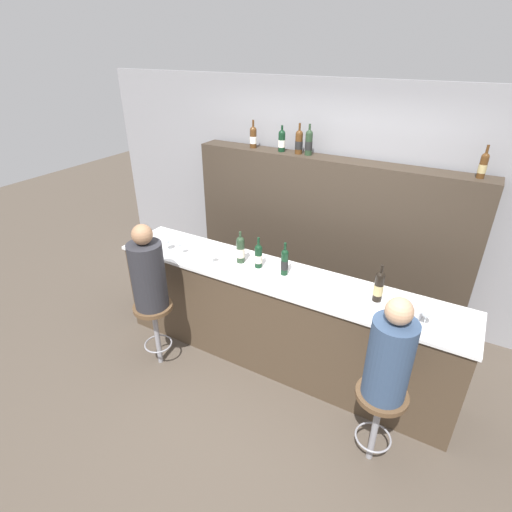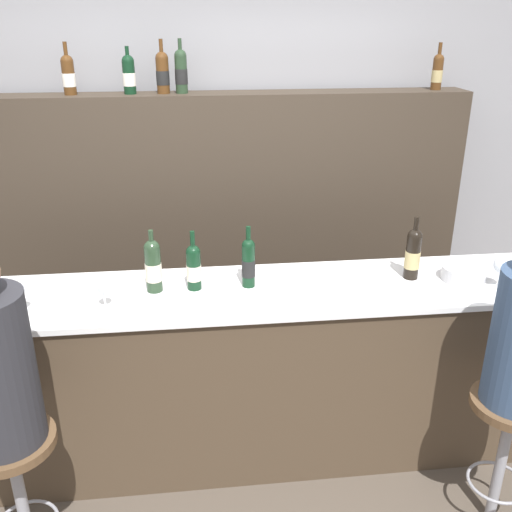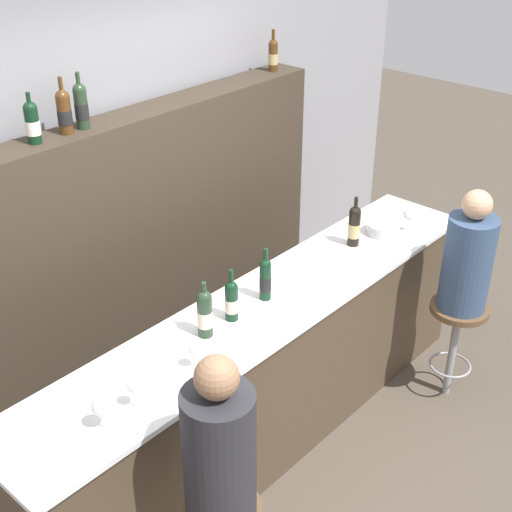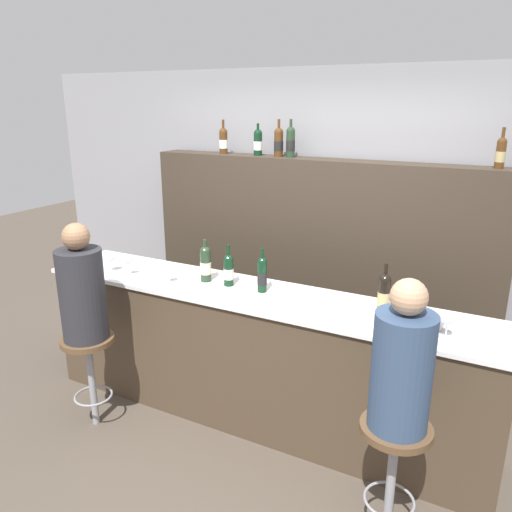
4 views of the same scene
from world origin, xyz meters
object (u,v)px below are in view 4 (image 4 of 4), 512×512
wine_bottle_counter_1 (229,270)px  wine_bottle_counter_3 (384,294)px  guest_seated_right (402,365)px  wine_bottle_backbar_0 (223,140)px  guest_seated_left (82,290)px  wine_glass_3 (448,319)px  wine_bottle_backbar_1 (258,142)px  wine_bottle_backbar_2 (279,142)px  bar_stool_right (394,451)px  wine_bottle_backbar_4 (501,152)px  wine_bottle_counter_2 (262,274)px  wine_glass_1 (129,261)px  bar_stool_left (89,357)px  wine_glass_2 (168,269)px  wine_bottle_backbar_3 (291,142)px  metal_bowl (424,320)px  wine_glass_0 (110,258)px  wine_bottle_counter_0 (206,264)px

wine_bottle_counter_1 → wine_bottle_counter_3: bearing=0.0°
guest_seated_right → wine_bottle_counter_3: bearing=111.4°
wine_bottle_backbar_0 → guest_seated_left: wine_bottle_backbar_0 is taller
wine_glass_3 → wine_bottle_backbar_1: bearing=145.4°
wine_bottle_backbar_2 → guest_seated_right: wine_bottle_backbar_2 is taller
guest_seated_right → bar_stool_right: bearing=0.0°
wine_bottle_backbar_1 → guest_seated_left: 2.06m
wine_bottle_backbar_1 → wine_bottle_counter_1: bearing=-72.9°
wine_bottle_counter_3 → wine_glass_3: bearing=-21.7°
wine_bottle_backbar_4 → guest_seated_left: 3.14m
wine_bottle_counter_2 → wine_bottle_backbar_1: (-0.62, 1.14, 0.81)m
wine_bottle_counter_3 → guest_seated_left: guest_seated_left is taller
wine_bottle_counter_3 → wine_glass_1: (-1.93, -0.16, -0.03)m
wine_bottle_counter_1 → wine_bottle_backbar_1: (-0.35, 1.14, 0.82)m
wine_bottle_counter_1 → bar_stool_left: bearing=-139.2°
wine_bottle_backbar_1 → bar_stool_right: wine_bottle_backbar_1 is taller
wine_bottle_backbar_0 → wine_glass_1: 1.54m
wine_bottle_backbar_0 → wine_glass_2: bearing=-77.4°
wine_bottle_backbar_3 → wine_glass_2: (-0.40, -1.30, -0.85)m
wine_bottle_counter_1 → wine_bottle_backbar_3: bearing=91.4°
wine_glass_1 → guest_seated_right: bearing=-13.1°
wine_bottle_backbar_0 → guest_seated_right: bearing=-40.6°
wine_glass_3 → guest_seated_left: guest_seated_left is taller
wine_bottle_backbar_1 → guest_seated_right: (1.74, -1.81, -0.90)m
guest_seated_left → bar_stool_left: bearing=0.0°
wine_bottle_backbar_0 → wine_bottle_counter_2: bearing=-49.0°
wine_bottle_backbar_1 → guest_seated_right: 2.67m
wine_glass_1 → wine_bottle_backbar_3: bearing=59.1°
wine_bottle_backbar_3 → wine_glass_2: 1.60m
wine_bottle_counter_1 → wine_bottle_counter_2: size_ratio=0.96×
wine_bottle_counter_2 → wine_bottle_counter_3: bearing=0.0°
wine_bottle_backbar_1 → wine_glass_2: size_ratio=1.97×
wine_bottle_backbar_1 → guest_seated_right: bearing=-46.1°
wine_glass_2 → guest_seated_left: 0.62m
wine_bottle_backbar_0 → metal_bowl: bearing=-29.5°
wine_bottle_backbar_0 → wine_bottle_backbar_1: bearing=0.0°
wine_glass_0 → guest_seated_left: size_ratio=0.19×
wine_bottle_counter_1 → wine_bottle_counter_0: bearing=180.0°
wine_bottle_counter_3 → bar_stool_left: wine_bottle_counter_3 is taller
wine_bottle_counter_3 → wine_bottle_backbar_0: 2.31m
wine_bottle_backbar_3 → wine_glass_2: bearing=-106.9°
wine_bottle_backbar_2 → guest_seated_right: 2.54m
guest_seated_right → wine_glass_3: bearing=74.8°
wine_bottle_counter_1 → metal_bowl: size_ratio=1.38×
wine_bottle_counter_2 → wine_glass_2: size_ratio=2.24×
wine_bottle_counter_0 → wine_glass_2: size_ratio=2.24×
guest_seated_right → wine_bottle_backbar_0: bearing=139.4°
wine_bottle_counter_2 → wine_bottle_backbar_3: 1.44m
wine_bottle_backbar_0 → wine_bottle_counter_1: bearing=-57.9°
wine_bottle_counter_2 → wine_bottle_backbar_0: (-0.99, 1.14, 0.81)m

